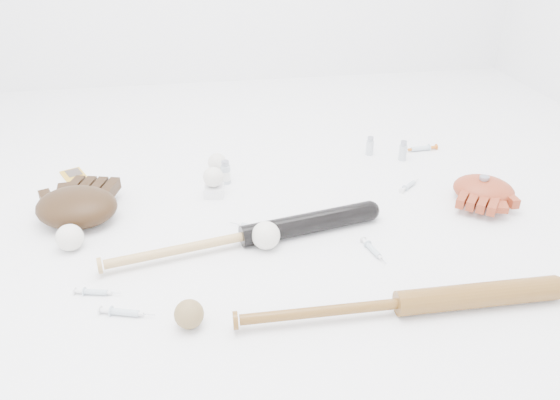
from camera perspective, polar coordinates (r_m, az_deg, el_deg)
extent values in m
plane|color=white|center=(1.67, 0.72, -2.47)|extent=(3.00, 3.00, 0.00)
cube|color=#B98821|center=(2.10, -20.79, 2.48)|extent=(0.11, 0.12, 0.01)
cube|color=white|center=(1.83, -6.89, 0.96)|extent=(0.07, 0.07, 0.03)
sphere|color=silver|center=(1.81, -6.98, 2.39)|extent=(0.07, 0.07, 0.07)
sphere|color=silver|center=(1.65, -21.11, -3.68)|extent=(0.08, 0.08, 0.08)
sphere|color=silver|center=(2.00, -6.59, 3.93)|extent=(0.07, 0.07, 0.07)
sphere|color=silver|center=(1.54, -1.49, -3.72)|extent=(0.08, 0.08, 0.08)
sphere|color=olive|center=(1.30, -9.49, -11.68)|extent=(0.07, 0.07, 0.07)
cylinder|color=#ADB6BE|center=(2.12, 12.72, 5.07)|extent=(0.03, 0.03, 0.08)
cylinder|color=#ADB6BE|center=(2.14, 9.38, 5.62)|extent=(0.03, 0.03, 0.07)
cylinder|color=#ADB6BE|center=(1.90, -5.71, 2.92)|extent=(0.03, 0.03, 0.08)
cylinder|color=#ADB6BE|center=(1.89, 20.36, 1.06)|extent=(0.04, 0.04, 0.09)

